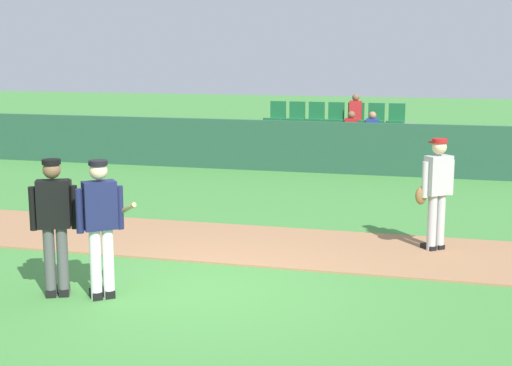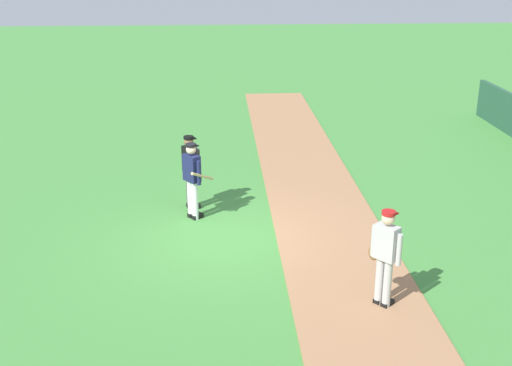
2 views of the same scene
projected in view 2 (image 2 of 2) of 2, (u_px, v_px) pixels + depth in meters
The scene contains 6 objects.
ground_plane at pixel (225, 237), 13.45m from camera, with size 80.00×80.00×0.00m, color #42843A.
infield_dirt_path at pixel (331, 234), 13.58m from camera, with size 28.00×2.35×0.03m, color #9E704C.
batter_navy_jersey at pixel (192, 178), 14.08m from camera, with size 0.72×0.69×1.76m.
umpire_home_plate at pixel (191, 168), 14.63m from camera, with size 0.54×0.43×1.76m.
runner_grey_jersey at pixel (385, 255), 10.56m from camera, with size 0.59×0.48×1.76m.
baseball at pixel (190, 181), 16.61m from camera, with size 0.07×0.07×0.07m, color white.
Camera 2 is at (12.24, -0.10, 5.75)m, focal length 44.61 mm.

